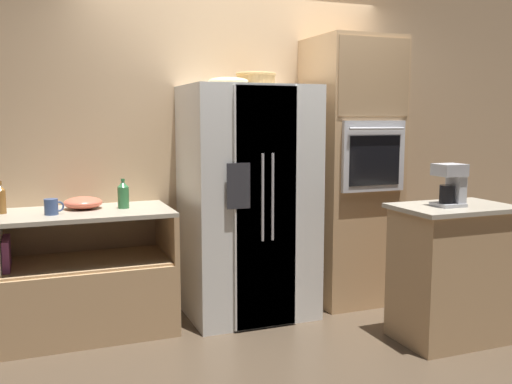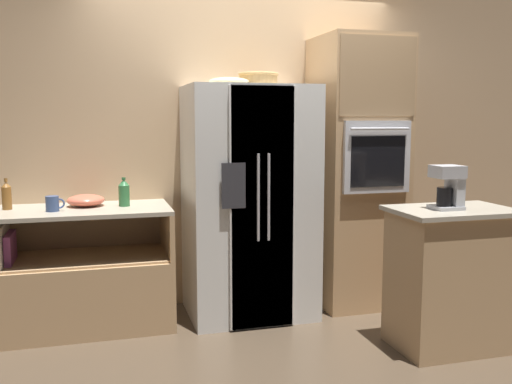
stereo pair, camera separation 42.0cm
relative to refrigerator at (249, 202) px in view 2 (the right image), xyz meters
The scene contains 13 objects.
ground_plane 0.88m from the refrigerator, 24.69° to the right, with size 20.00×20.00×0.00m, color #4C3D2D.
wall_back 0.66m from the refrigerator, 81.66° to the left, with size 12.00×0.06×2.80m.
counter_left 1.39m from the refrigerator, behind, with size 1.30×0.66×0.88m.
refrigerator is the anchor object (origin of this frame).
wall_oven 0.94m from the refrigerator, ahead, with size 0.66×0.72×2.16m.
island_counter 1.55m from the refrigerator, 42.07° to the right, with size 0.79×0.54×0.94m.
wicker_basket 0.95m from the refrigerator, 42.43° to the left, with size 0.31×0.31×0.10m.
fruit_bowl 0.92m from the refrigerator, behind, with size 0.30×0.30×0.06m.
bottle_tall 1.75m from the refrigerator, behind, with size 0.07×0.07×0.22m.
bottle_short 0.94m from the refrigerator, behind, with size 0.08×0.08×0.21m.
mug 1.42m from the refrigerator, behind, with size 0.13×0.09×0.11m.
mixing_bowl 1.21m from the refrigerator, behind, with size 0.27×0.27×0.09m.
coffee_maker 1.49m from the refrigerator, 43.95° to the right, with size 0.18×0.16×0.28m.
Camera 2 is at (-1.18, -4.15, 1.53)m, focal length 40.00 mm.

